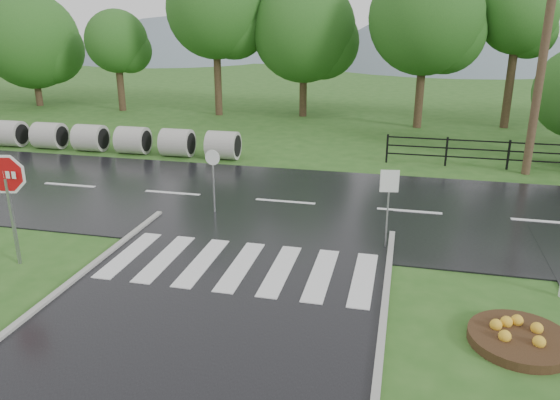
# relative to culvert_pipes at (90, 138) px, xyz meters

# --- Properties ---
(main_road) EXTENTS (90.00, 8.00, 0.04)m
(main_road) POSITION_rel_culvert_pipes_xyz_m (10.15, -5.00, -0.60)
(main_road) COLOR black
(main_road) RESTS_ON ground
(crosswalk) EXTENTS (6.50, 2.80, 0.02)m
(crosswalk) POSITION_rel_culvert_pipes_xyz_m (10.15, -10.00, -0.54)
(crosswalk) COLOR silver
(crosswalk) RESTS_ON ground
(fence_west) EXTENTS (9.58, 0.08, 1.20)m
(fence_west) POSITION_rel_culvert_pipes_xyz_m (17.90, 1.00, 0.12)
(fence_west) COLOR black
(fence_west) RESTS_ON ground
(hills) EXTENTS (102.00, 48.00, 48.00)m
(hills) POSITION_rel_culvert_pipes_xyz_m (13.64, 50.00, -16.14)
(hills) COLOR slate
(hills) RESTS_ON ground
(treeline) EXTENTS (83.20, 5.20, 10.00)m
(treeline) POSITION_rel_culvert_pipes_xyz_m (11.15, 9.00, -0.60)
(treeline) COLOR #22571B
(treeline) RESTS_ON ground
(culvert_pipes) EXTENTS (13.90, 1.20, 1.20)m
(culvert_pipes) POSITION_rel_culvert_pipes_xyz_m (0.00, 0.00, 0.00)
(culvert_pipes) COLOR #9E9B93
(culvert_pipes) RESTS_ON ground
(stop_sign) EXTENTS (1.31, 0.27, 2.99)m
(stop_sign) POSITION_rel_culvert_pipes_xyz_m (4.68, -11.00, 1.46)
(stop_sign) COLOR #939399
(stop_sign) RESTS_ON ground
(flower_bed) EXTENTS (1.91, 1.91, 0.38)m
(flower_bed) POSITION_rel_culvert_pipes_xyz_m (16.26, -11.89, -0.46)
(flower_bed) COLOR #332111
(flower_bed) RESTS_ON ground
(reg_sign_small) EXTENTS (0.48, 0.10, 2.17)m
(reg_sign_small) POSITION_rel_culvert_pipes_xyz_m (13.55, -7.96, 0.93)
(reg_sign_small) COLOR #939399
(reg_sign_small) RESTS_ON ground
(reg_sign_round) EXTENTS (0.47, 0.07, 2.04)m
(reg_sign_round) POSITION_rel_culvert_pipes_xyz_m (8.21, -6.45, 0.71)
(reg_sign_round) COLOR #939399
(reg_sign_round) RESTS_ON ground
(utility_pole_east) EXTENTS (1.66, 0.35, 9.38)m
(utility_pole_east) POSITION_rel_culvert_pipes_xyz_m (18.52, 0.50, 4.16)
(utility_pole_east) COLOR #473523
(utility_pole_east) RESTS_ON ground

